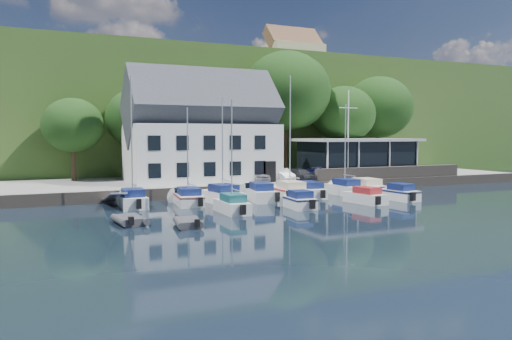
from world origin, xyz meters
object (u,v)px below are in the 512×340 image
Objects in this scene: harbor_building at (201,136)px; boat_r1_2 at (222,145)px; club_pavilion at (357,157)px; boat_r2_4 at (399,192)px; car_blue at (321,172)px; boat_r2_3 at (365,195)px; boat_r1_6 at (345,145)px; boat_r2_1 at (232,153)px; car_dgrey at (301,175)px; boat_r1_5 at (307,189)px; boat_r2_2 at (299,199)px; flagpole at (348,134)px; boat_r1_3 at (260,191)px; dinghy_1 at (188,221)px; boat_r1_0 at (132,148)px; boat_r1_7 at (365,186)px; car_white at (282,175)px; car_silver at (260,175)px; boat_r1_4 at (290,144)px; dinghy_0 at (130,219)px; boat_r1_1 at (188,152)px.

harbor_building reaches higher than boat_r1_2.
boat_r2_4 is (-4.97, -13.05, -2.33)m from club_pavilion.
car_blue is 0.72× the size of boat_r2_3.
boat_r2_1 is at bearing -155.95° from boat_r1_6.
car_dgrey is 10.48m from boat_r2_3.
boat_r1_5 reaches higher than boat_r2_2.
flagpole is (2.77, -0.66, 3.90)m from car_blue.
boat_r1_3 is 1.03× the size of boat_r1_5.
boat_r2_2 is 1.68× the size of dinghy_1.
boat_r1_0 is (-8.27, -8.90, -0.87)m from harbor_building.
car_dgrey is at bearing 127.52° from boat_r1_7.
boat_r2_4 is at bearing -56.54° from car_white.
boat_r1_2 reaches higher than dinghy_1.
boat_r2_2 is 9.94m from boat_r2_4.
boat_r1_7 is at bearing 32.72° from boat_r2_2.
harbor_building is 2.19× the size of boat_r1_3.
boat_r2_2 is (3.11, -14.19, -4.67)m from harbor_building.
car_blue is (7.00, 0.13, 0.01)m from car_silver.
car_blue is 0.61× the size of boat_r1_7.
car_white is at bearing -25.43° from harbor_building.
boat_r1_4 reaches higher than boat_r2_2.
boat_r1_3 is at bearing 175.96° from boat_r1_4.
boat_r1_4 is 16.64m from dinghy_0.
car_blue reaches higher than dinghy_1.
car_white is at bearing 92.08° from boat_r1_5.
flagpole is 7.48m from boat_r1_7.
dinghy_1 is (-4.29, -3.83, -3.90)m from boat_r2_1.
boat_r1_7 is (2.03, -0.36, -3.82)m from boat_r1_6.
club_pavilion is at bearing 24.51° from car_silver.
boat_r1_1 is 1.28× the size of boat_r1_3.
dinghy_1 is at bearing -145.50° from flagpole.
car_dgrey reaches higher than boat_r2_3.
car_silver is at bearing 171.31° from car_white.
boat_r1_4 is at bearing 74.53° from boat_r2_2.
boat_r2_1 is at bearing -127.61° from car_white.
boat_r1_1 is 3.09× the size of dinghy_1.
harbor_building reaches higher than boat_r2_1.
flagpole is at bearing 74.86° from boat_r2_4.
boat_r2_4 is at bearing 8.32° from boat_r2_2.
boat_r2_2 is at bearing 178.19° from boat_r2_4.
boat_r1_1 is 14.96m from boat_r1_6.
boat_r1_7 is 11.20m from boat_r2_2.
dinghy_0 is (-11.89, -6.87, -0.43)m from boat_r1_3.
car_dgrey is at bearing -21.53° from harbor_building.
dinghy_1 is (-15.77, -14.55, -1.26)m from car_dgrey.
car_white is (-10.84, -2.91, -1.44)m from club_pavilion.
boat_r1_4 is at bearing 0.38° from boat_r1_0.
boat_r1_2 is at bearing 66.74° from dinghy_1.
club_pavilion is 3.45× the size of car_blue.
boat_r2_4 is at bearing -36.25° from boat_r1_5.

